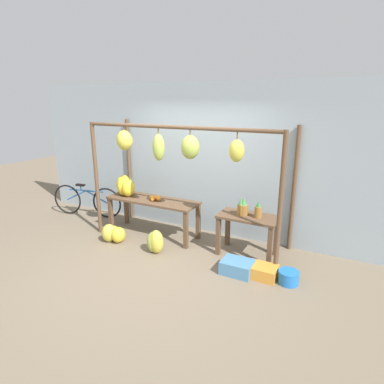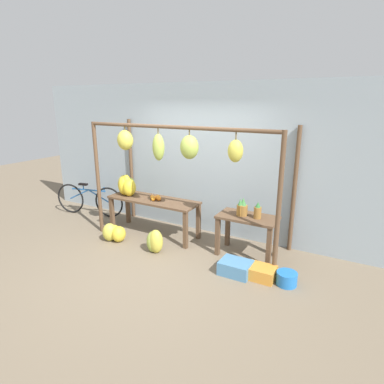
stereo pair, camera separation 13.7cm
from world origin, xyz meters
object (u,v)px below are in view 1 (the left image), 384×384
object	(u,v)px
banana_pile_ground_left	(114,234)
fruit_crate_white	(237,267)
orange_pile	(156,198)
pineapple_cluster	(247,209)
blue_bucket	(288,277)
parked_bicycle	(87,200)
banana_pile_on_table	(126,186)
banana_pile_ground_right	(155,242)
fruit_crate_purple	(262,272)

from	to	relation	value
banana_pile_ground_left	fruit_crate_white	xyz separation A→B (m)	(2.37, -0.00, -0.05)
orange_pile	fruit_crate_white	world-z (taller)	orange_pile
pineapple_cluster	blue_bucket	size ratio (longest dim) A/B	1.40
parked_bicycle	fruit_crate_white	bearing A→B (deg)	-11.81
orange_pile	blue_bucket	bearing A→B (deg)	-11.44
fruit_crate_white	banana_pile_on_table	bearing A→B (deg)	166.77
pineapple_cluster	banana_pile_ground_right	xyz separation A→B (m)	(-1.36, -0.64, -0.61)
pineapple_cluster	fruit_crate_purple	distance (m)	1.02
pineapple_cluster	parked_bicycle	xyz separation A→B (m)	(-3.71, 0.17, -0.45)
banana_pile_ground_left	parked_bicycle	world-z (taller)	parked_bicycle
pineapple_cluster	parked_bicycle	world-z (taller)	pineapple_cluster
banana_pile_ground_right	fruit_crate_white	world-z (taller)	banana_pile_ground_right
banana_pile_ground_left	blue_bucket	xyz separation A→B (m)	(3.10, 0.07, -0.06)
banana_pile_ground_left	blue_bucket	distance (m)	3.10
banana_pile_on_table	fruit_crate_purple	bearing A→B (deg)	-10.44
fruit_crate_purple	pineapple_cluster	bearing A→B (deg)	128.94
fruit_crate_white	parked_bicycle	xyz separation A→B (m)	(-3.80, 0.80, 0.25)
orange_pile	pineapple_cluster	distance (m)	1.73
pineapple_cluster	fruit_crate_purple	world-z (taller)	pineapple_cluster
blue_bucket	parked_bicycle	xyz separation A→B (m)	(-4.53, 0.72, 0.26)
pineapple_cluster	fruit_crate_white	size ratio (longest dim) A/B	0.88
fruit_crate_white	fruit_crate_purple	size ratio (longest dim) A/B	1.11
blue_bucket	banana_pile_ground_right	bearing A→B (deg)	-177.79
orange_pile	fruit_crate_purple	world-z (taller)	orange_pile
blue_bucket	parked_bicycle	world-z (taller)	parked_bicycle
banana_pile_ground_left	fruit_crate_white	distance (m)	2.37
orange_pile	banana_pile_ground_left	distance (m)	0.99
banana_pile_ground_right	fruit_crate_purple	world-z (taller)	banana_pile_ground_right
pineapple_cluster	parked_bicycle	distance (m)	3.74
banana_pile_ground_right	fruit_crate_white	bearing A→B (deg)	0.37
banana_pile_ground_right	parked_bicycle	size ratio (longest dim) A/B	0.25
fruit_crate_purple	fruit_crate_white	bearing A→B (deg)	-170.37
parked_bicycle	orange_pile	bearing A→B (deg)	-5.88
orange_pile	banana_pile_ground_right	distance (m)	0.90
fruit_crate_white	blue_bucket	size ratio (longest dim) A/B	1.59
banana_pile_on_table	blue_bucket	world-z (taller)	banana_pile_on_table
pineapple_cluster	fruit_crate_white	bearing A→B (deg)	-81.26
parked_bicycle	banana_pile_on_table	bearing A→B (deg)	-9.00
orange_pile	banana_pile_ground_right	size ratio (longest dim) A/B	0.62
banana_pile_ground_left	parked_bicycle	bearing A→B (deg)	151.18
banana_pile_on_table	pineapple_cluster	bearing A→B (deg)	0.89
pineapple_cluster	banana_pile_ground_right	bearing A→B (deg)	-154.82
banana_pile_ground_left	banana_pile_on_table	bearing A→B (deg)	104.30
banana_pile_ground_right	blue_bucket	xyz separation A→B (m)	(2.18, 0.08, -0.10)
banana_pile_on_table	banana_pile_ground_left	distance (m)	0.95
banana_pile_ground_right	fruit_crate_white	size ratio (longest dim) A/B	0.90
banana_pile_on_table	banana_pile_ground_right	size ratio (longest dim) A/B	1.19
banana_pile_ground_right	parked_bicycle	bearing A→B (deg)	161.08
blue_bucket	parked_bicycle	distance (m)	4.60
orange_pile	banana_pile_ground_right	xyz separation A→B (m)	(0.37, -0.60, -0.55)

